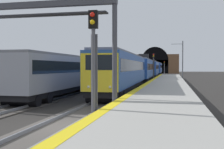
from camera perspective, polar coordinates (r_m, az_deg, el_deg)
The scene contains 13 objects.
ground_plane at distance 13.06m, azimuth -10.82°, elevation -10.49°, with size 320.00×320.00×0.00m, color #282623.
platform_right at distance 11.97m, azimuth 8.60°, elevation -9.24°, with size 112.00×4.43×0.96m, color #9E9B93.
platform_right_edge_strip at distance 12.18m, azimuth -0.73°, elevation -6.73°, with size 112.00×0.50×0.01m, color yellow.
track_main_line at distance 13.05m, azimuth -10.82°, elevation -10.31°, with size 160.00×2.77×0.21m.
train_main_approaching at distance 58.99m, azimuth 7.50°, elevation 1.17°, with size 81.66×3.07×4.99m.
train_adjacent_platform at distance 38.07m, azimuth -3.02°, elevation 0.79°, with size 42.01×2.94×4.73m.
railway_signal_near at distance 11.60m, azimuth -3.82°, elevation 2.79°, with size 0.39×0.38×5.06m.
railway_signal_mid at distance 47.59m, azimuth 8.51°, elevation 1.83°, with size 0.39×0.38×5.05m.
railway_signal_far at distance 107.64m, azimuth 10.69°, elevation 1.64°, with size 0.39×0.38×5.02m.
overhead_signal_gantry at distance 17.15m, azimuth -14.18°, elevation 9.29°, with size 0.70×9.08×6.58m.
tunnel_portal at distance 121.19m, azimuth 8.83°, elevation 2.19°, with size 2.61×20.07×11.34m.
catenary_mast_near at distance 75.04m, azimuth -0.67°, elevation 2.44°, with size 0.22×2.32×7.53m.
catenary_mast_far at distance 57.21m, azimuth 14.23°, elevation 2.86°, with size 0.22×2.34×7.92m.
Camera 1 is at (-11.74, -5.05, 2.72)m, focal length 44.60 mm.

